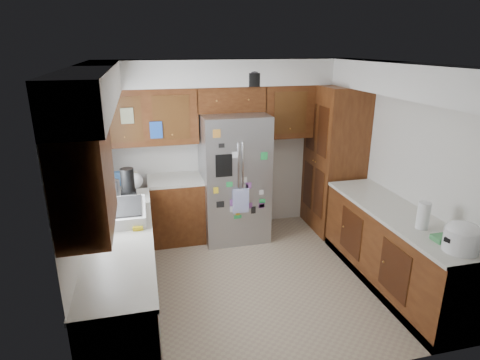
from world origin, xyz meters
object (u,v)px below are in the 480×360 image
object	(u,v)px
fridge	(234,177)
rice_cooker	(462,236)
paper_towel	(423,215)
pantry	(334,160)

from	to	relation	value
fridge	rice_cooker	world-z (taller)	fridge
fridge	rice_cooker	bearing A→B (deg)	-59.87
rice_cooker	paper_towel	world-z (taller)	paper_towel
fridge	pantry	bearing A→B (deg)	-2.06
fridge	rice_cooker	size ratio (longest dim) A/B	5.62
fridge	paper_towel	bearing A→B (deg)	-55.03
rice_cooker	fridge	bearing A→B (deg)	120.13
pantry	rice_cooker	world-z (taller)	pantry
fridge	paper_towel	distance (m)	2.57
rice_cooker	paper_towel	xyz separation A→B (m)	(-0.03, 0.49, -0.00)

